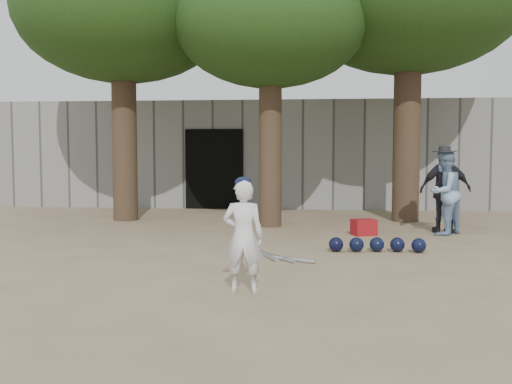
# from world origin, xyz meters

# --- Properties ---
(ground) EXTENTS (70.00, 70.00, 0.00)m
(ground) POSITION_xyz_m (0.00, 0.00, 0.00)
(ground) COLOR #937C5E
(ground) RESTS_ON ground
(boy_player) EXTENTS (0.47, 0.32, 1.26)m
(boy_player) POSITION_xyz_m (0.70, -1.52, 0.63)
(boy_player) COLOR silver
(boy_player) RESTS_ON ground
(spectator_blue) EXTENTS (0.98, 0.99, 1.61)m
(spectator_blue) POSITION_xyz_m (3.96, 3.29, 0.80)
(spectator_blue) COLOR #7E9DC2
(spectator_blue) RESTS_ON ground
(spectator_dark) EXTENTS (1.02, 0.52, 1.68)m
(spectator_dark) POSITION_xyz_m (4.04, 3.49, 0.84)
(spectator_dark) COLOR black
(spectator_dark) RESTS_ON ground
(red_bag) EXTENTS (0.51, 0.45, 0.30)m
(red_bag) POSITION_xyz_m (2.45, 3.07, 0.15)
(red_bag) COLOR #A61617
(red_bag) RESTS_ON ground
(back_building) EXTENTS (16.00, 5.24, 3.00)m
(back_building) POSITION_xyz_m (-0.00, 10.33, 1.50)
(back_building) COLOR gray
(back_building) RESTS_ON ground
(helmet_row) EXTENTS (1.51, 0.30, 0.23)m
(helmet_row) POSITION_xyz_m (2.49, 1.24, 0.12)
(helmet_row) COLOR black
(helmet_row) RESTS_ON ground
(bat_pile) EXTENTS (0.87, 0.76, 0.06)m
(bat_pile) POSITION_xyz_m (1.00, 0.46, 0.03)
(bat_pile) COLOR silver
(bat_pile) RESTS_ON ground
(tree_row) EXTENTS (11.40, 5.80, 6.69)m
(tree_row) POSITION_xyz_m (0.74, 5.02, 4.69)
(tree_row) COLOR brown
(tree_row) RESTS_ON ground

